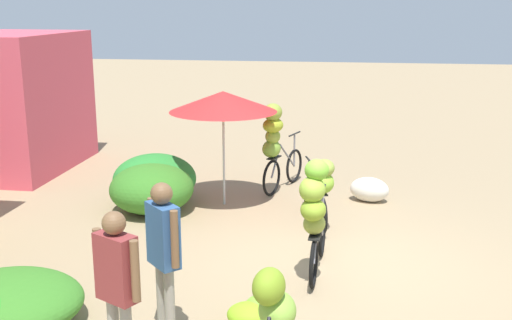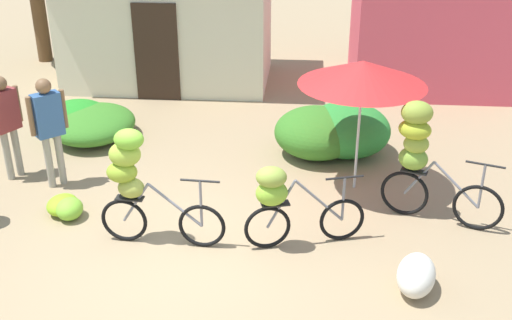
{
  "view_description": "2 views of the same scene",
  "coord_description": "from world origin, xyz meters",
  "px_view_note": "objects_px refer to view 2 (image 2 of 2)",
  "views": [
    {
      "loc": [
        -8.05,
        -0.1,
        3.47
      ],
      "look_at": [
        0.5,
        1.19,
        1.3
      ],
      "focal_mm": 44.14,
      "sensor_mm": 36.0,
      "label": 1
    },
    {
      "loc": [
        1.54,
        -6.63,
        4.59
      ],
      "look_at": [
        0.89,
        1.29,
        0.76
      ],
      "focal_mm": 44.29,
      "sensor_mm": 36.0,
      "label": 2
    }
  ],
  "objects_px": {
    "shop_pink": "(430,19)",
    "person_vendor": "(49,121)",
    "bicycle_center_loaded": "(284,199)",
    "produce_sack": "(416,275)",
    "banana_pile_on_ground": "(66,207)",
    "market_umbrella": "(363,73)",
    "building_low": "(169,17)",
    "bicycle_near_pile": "(135,177)",
    "person_bystander": "(6,117)",
    "bicycle_by_shop": "(422,151)"
  },
  "relations": [
    {
      "from": "shop_pink",
      "to": "banana_pile_on_ground",
      "type": "bearing_deg",
      "value": -133.18
    },
    {
      "from": "shop_pink",
      "to": "bicycle_by_shop",
      "type": "xyz_separation_m",
      "value": [
        -1.03,
        -5.94,
        -0.41
      ]
    },
    {
      "from": "building_low",
      "to": "shop_pink",
      "type": "relative_size",
      "value": 1.51
    },
    {
      "from": "shop_pink",
      "to": "person_vendor",
      "type": "relative_size",
      "value": 1.86
    },
    {
      "from": "building_low",
      "to": "banana_pile_on_ground",
      "type": "xyz_separation_m",
      "value": [
        -0.27,
        -6.11,
        -1.28
      ]
    },
    {
      "from": "shop_pink",
      "to": "bicycle_by_shop",
      "type": "bearing_deg",
      "value": -99.81
    },
    {
      "from": "bicycle_center_loaded",
      "to": "produce_sack",
      "type": "relative_size",
      "value": 2.23
    },
    {
      "from": "bicycle_by_shop",
      "to": "person_vendor",
      "type": "height_order",
      "value": "person_vendor"
    },
    {
      "from": "shop_pink",
      "to": "person_vendor",
      "type": "bearing_deg",
      "value": -139.64
    },
    {
      "from": "bicycle_center_loaded",
      "to": "banana_pile_on_ground",
      "type": "bearing_deg",
      "value": 170.04
    },
    {
      "from": "bicycle_near_pile",
      "to": "person_bystander",
      "type": "bearing_deg",
      "value": 145.66
    },
    {
      "from": "market_umbrella",
      "to": "person_vendor",
      "type": "bearing_deg",
      "value": -176.31
    },
    {
      "from": "banana_pile_on_ground",
      "to": "produce_sack",
      "type": "height_order",
      "value": "produce_sack"
    },
    {
      "from": "banana_pile_on_ground",
      "to": "produce_sack",
      "type": "distance_m",
      "value": 4.86
    },
    {
      "from": "shop_pink",
      "to": "person_vendor",
      "type": "distance_m",
      "value": 8.4
    },
    {
      "from": "bicycle_by_shop",
      "to": "bicycle_near_pile",
      "type": "bearing_deg",
      "value": -165.65
    },
    {
      "from": "bicycle_by_shop",
      "to": "produce_sack",
      "type": "distance_m",
      "value": 1.92
    },
    {
      "from": "shop_pink",
      "to": "person_bystander",
      "type": "relative_size",
      "value": 1.92
    },
    {
      "from": "bicycle_center_loaded",
      "to": "bicycle_by_shop",
      "type": "bearing_deg",
      "value": 27.05
    },
    {
      "from": "shop_pink",
      "to": "building_low",
      "type": "bearing_deg",
      "value": -177.84
    },
    {
      "from": "person_vendor",
      "to": "bicycle_center_loaded",
      "type": "bearing_deg",
      "value": -21.98
    },
    {
      "from": "bicycle_by_shop",
      "to": "person_bystander",
      "type": "bearing_deg",
      "value": 173.28
    },
    {
      "from": "bicycle_near_pile",
      "to": "market_umbrella",
      "type": "bearing_deg",
      "value": 31.1
    },
    {
      "from": "shop_pink",
      "to": "banana_pile_on_ground",
      "type": "height_order",
      "value": "shop_pink"
    },
    {
      "from": "person_bystander",
      "to": "banana_pile_on_ground",
      "type": "bearing_deg",
      "value": -42.07
    },
    {
      "from": "person_bystander",
      "to": "bicycle_by_shop",
      "type": "bearing_deg",
      "value": -6.72
    },
    {
      "from": "building_low",
      "to": "bicycle_center_loaded",
      "type": "bearing_deg",
      "value": -67.01
    },
    {
      "from": "produce_sack",
      "to": "person_vendor",
      "type": "xyz_separation_m",
      "value": [
        -5.13,
        2.24,
        0.84
      ]
    },
    {
      "from": "bicycle_near_pile",
      "to": "produce_sack",
      "type": "height_order",
      "value": "bicycle_near_pile"
    },
    {
      "from": "bicycle_center_loaded",
      "to": "produce_sack",
      "type": "xyz_separation_m",
      "value": [
        1.57,
        -0.8,
        -0.49
      ]
    },
    {
      "from": "bicycle_by_shop",
      "to": "person_bystander",
      "type": "distance_m",
      "value": 6.17
    },
    {
      "from": "building_low",
      "to": "produce_sack",
      "type": "xyz_separation_m",
      "value": [
        4.4,
        -7.46,
        -1.2
      ]
    },
    {
      "from": "market_umbrella",
      "to": "bicycle_near_pile",
      "type": "relative_size",
      "value": 1.21
    },
    {
      "from": "bicycle_center_loaded",
      "to": "person_bystander",
      "type": "relative_size",
      "value": 0.94
    },
    {
      "from": "banana_pile_on_ground",
      "to": "person_vendor",
      "type": "bearing_deg",
      "value": 117.19
    },
    {
      "from": "banana_pile_on_ground",
      "to": "produce_sack",
      "type": "bearing_deg",
      "value": -16.11
    },
    {
      "from": "shop_pink",
      "to": "market_umbrella",
      "type": "xyz_separation_m",
      "value": [
        -1.82,
        -5.14,
        0.4
      ]
    },
    {
      "from": "building_low",
      "to": "person_vendor",
      "type": "distance_m",
      "value": 5.28
    },
    {
      "from": "market_umbrella",
      "to": "person_vendor",
      "type": "xyz_separation_m",
      "value": [
        -4.57,
        -0.29,
        -0.77
      ]
    },
    {
      "from": "building_low",
      "to": "bicycle_by_shop",
      "type": "relative_size",
      "value": 2.83
    },
    {
      "from": "banana_pile_on_ground",
      "to": "person_vendor",
      "type": "distance_m",
      "value": 1.36
    },
    {
      "from": "shop_pink",
      "to": "bicycle_center_loaded",
      "type": "distance_m",
      "value": 7.46
    },
    {
      "from": "building_low",
      "to": "shop_pink",
      "type": "distance_m",
      "value": 5.66
    },
    {
      "from": "produce_sack",
      "to": "person_bystander",
      "type": "height_order",
      "value": "person_bystander"
    },
    {
      "from": "shop_pink",
      "to": "bicycle_center_loaded",
      "type": "relative_size",
      "value": 2.05
    },
    {
      "from": "bicycle_by_shop",
      "to": "banana_pile_on_ground",
      "type": "height_order",
      "value": "bicycle_by_shop"
    },
    {
      "from": "building_low",
      "to": "market_umbrella",
      "type": "distance_m",
      "value": 6.26
    },
    {
      "from": "market_umbrella",
      "to": "person_bystander",
      "type": "height_order",
      "value": "market_umbrella"
    },
    {
      "from": "shop_pink",
      "to": "produce_sack",
      "type": "relative_size",
      "value": 4.57
    },
    {
      "from": "market_umbrella",
      "to": "bicycle_center_loaded",
      "type": "height_order",
      "value": "market_umbrella"
    }
  ]
}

